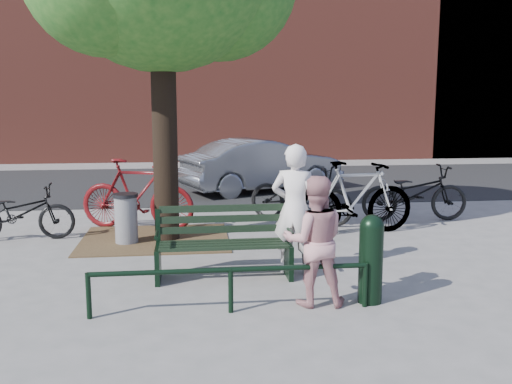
{
  "coord_description": "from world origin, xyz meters",
  "views": [
    {
      "loc": [
        -0.43,
        -7.1,
        2.3
      ],
      "look_at": [
        0.54,
        1.0,
        0.96
      ],
      "focal_mm": 40.0,
      "sensor_mm": 36.0,
      "label": 1
    }
  ],
  "objects": [
    {
      "name": "ground",
      "position": [
        0.0,
        0.0,
        0.0
      ],
      "size": [
        90.0,
        90.0,
        0.0
      ],
      "primitive_type": "plane",
      "color": "gray",
      "rests_on": "ground"
    },
    {
      "name": "dirt_pit",
      "position": [
        -1.0,
        2.2,
        0.01
      ],
      "size": [
        2.4,
        2.0,
        0.02
      ],
      "primitive_type": "cube",
      "color": "brown",
      "rests_on": "ground"
    },
    {
      "name": "road",
      "position": [
        0.0,
        8.5,
        0.01
      ],
      "size": [
        40.0,
        7.0,
        0.01
      ],
      "primitive_type": "cube",
      "color": "black",
      "rests_on": "ground"
    },
    {
      "name": "park_bench",
      "position": [
        -0.0,
        0.08,
        0.48
      ],
      "size": [
        1.74,
        0.54,
        0.97
      ],
      "color": "black",
      "rests_on": "ground"
    },
    {
      "name": "guard_railing",
      "position": [
        0.0,
        -1.2,
        0.4
      ],
      "size": [
        3.06,
        0.06,
        0.51
      ],
      "color": "black",
      "rests_on": "ground"
    },
    {
      "name": "person_left",
      "position": [
        0.95,
        0.15,
        0.86
      ],
      "size": [
        0.74,
        0.62,
        1.73
      ],
      "primitive_type": "imported",
      "rotation": [
        0.0,
        0.0,
        2.75
      ],
      "color": "silver",
      "rests_on": "ground"
    },
    {
      "name": "person_right",
      "position": [
        0.95,
        -1.05,
        0.73
      ],
      "size": [
        0.76,
        0.62,
        1.47
      ],
      "primitive_type": "imported",
      "rotation": [
        0.0,
        0.0,
        3.05
      ],
      "color": "tan",
      "rests_on": "ground"
    },
    {
      "name": "bollard",
      "position": [
        1.6,
        -1.07,
        0.55
      ],
      "size": [
        0.27,
        0.27,
        1.02
      ],
      "color": "black",
      "rests_on": "ground"
    },
    {
      "name": "litter_bin",
      "position": [
        -1.44,
        2.0,
        0.41
      ],
      "size": [
        0.4,
        0.4,
        0.81
      ],
      "color": "gray",
      "rests_on": "ground"
    },
    {
      "name": "bicycle_a",
      "position": [
        -3.19,
        2.43,
        0.46
      ],
      "size": [
        1.77,
        0.71,
        0.91
      ],
      "primitive_type": "imported",
      "rotation": [
        0.0,
        0.0,
        1.63
      ],
      "color": "black",
      "rests_on": "ground"
    },
    {
      "name": "bicycle_b",
      "position": [
        -1.35,
        3.02,
        0.63
      ],
      "size": [
        2.17,
        1.2,
        1.26
      ],
      "primitive_type": "imported",
      "rotation": [
        0.0,
        0.0,
        1.26
      ],
      "color": "#550C0E",
      "rests_on": "ground"
    },
    {
      "name": "bicycle_c",
      "position": [
        1.64,
        3.23,
        0.54
      ],
      "size": [
        2.12,
        1.78,
        1.09
      ],
      "primitive_type": "imported",
      "rotation": [
        0.0,
        0.0,
        0.96
      ],
      "color": "black",
      "rests_on": "ground"
    },
    {
      "name": "bicycle_d",
      "position": [
        2.38,
        2.2,
        0.63
      ],
      "size": [
        2.17,
        0.86,
        1.27
      ],
      "primitive_type": "imported",
      "rotation": [
        0.0,
        0.0,
        1.7
      ],
      "color": "gray",
      "rests_on": "ground"
    },
    {
      "name": "bicycle_e",
      "position": [
        3.82,
        3.14,
        0.53
      ],
      "size": [
        2.06,
        0.81,
        1.07
      ],
      "primitive_type": "imported",
      "rotation": [
        0.0,
        0.0,
        1.52
      ],
      "color": "black",
      "rests_on": "ground"
    },
    {
      "name": "parked_car",
      "position": [
        1.4,
        6.9,
        0.66
      ],
      "size": [
        4.26,
        2.81,
        1.33
      ],
      "primitive_type": "imported",
      "rotation": [
        0.0,
        0.0,
        1.95
      ],
      "color": "slate",
      "rests_on": "ground"
    }
  ]
}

